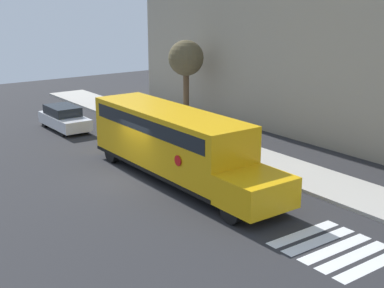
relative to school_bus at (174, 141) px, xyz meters
The scene contains 7 objects.
ground_plane 2.72m from the school_bus, 128.50° to the right, with size 60.00×60.00×0.00m, color #28282B.
sidewalk_strip 5.33m from the school_bus, 104.73° to the left, with size 44.00×3.00×0.15m.
building_backdrop 12.48m from the school_bus, 96.44° to the left, with size 32.00×4.00×13.43m.
crosswalk_stripes 9.00m from the school_bus, ahead, with size 3.30×3.20×0.01m.
school_bus is the anchor object (origin of this frame).
parked_car 11.59m from the school_bus, behind, with size 4.30×1.71×1.45m.
tree_near_sidewalk 12.24m from the school_bus, 141.85° to the left, with size 2.32×2.32×5.23m.
Camera 1 is at (20.19, -11.25, 8.08)m, focal length 50.00 mm.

